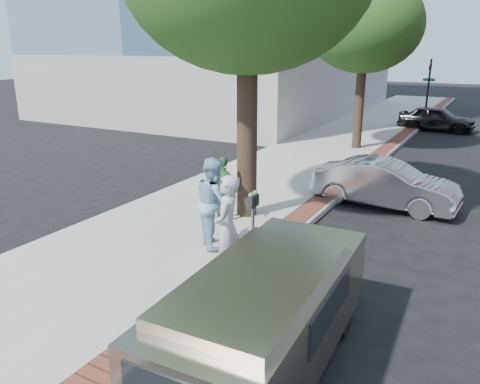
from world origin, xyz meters
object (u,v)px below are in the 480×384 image
Objects in this scene: parking_meter at (253,211)px; van at (271,310)px; person_gray at (227,227)px; bg_car at (437,119)px; person_officer at (214,202)px; sedan_silver at (384,184)px; person_green at (223,189)px.

van is (1.73, -2.76, -0.32)m from parking_meter.
person_gray reaches higher than bg_car.
parking_meter is 0.95m from person_gray.
parking_meter is at bearing -147.50° from person_officer.
sedan_silver is at bearing 89.45° from van.
person_officer is 0.45× the size of van.
van is (2.81, -2.99, -0.27)m from person_officer.
person_officer is at bearing 168.06° from parking_meter.
bg_car is at bearing -51.72° from person_officer.
bg_car is at bearing 5.35° from sedan_silver.
person_green reaches higher than bg_car.
bg_car is (-0.46, 14.60, 0.01)m from sedan_silver.
bg_car is (2.12, 19.66, -0.47)m from person_officer.
bg_car is at bearing 87.02° from parking_meter.
person_gray is at bearing 125.65° from person_green.
parking_meter is 2.46m from person_green.
person_gray reaches higher than van.
sedan_silver is at bearing -128.96° from person_green.
parking_meter is 0.73× the size of person_officer.
person_gray is 1.01× the size of person_officer.
parking_meter is 0.73× the size of person_gray.
parking_meter is at bearing 179.69° from bg_car.
van reaches higher than bg_car.
bg_car is at bearing 89.55° from van.
sedan_silver is at bearing 150.12° from person_gray.
van is at bearing 177.73° from person_officer.
sedan_silver is 0.91× the size of van.
person_gray is at bearing 179.68° from bg_car.
person_officer reaches higher than van.
person_green is 4.84m from sedan_silver.
van reaches higher than sedan_silver.
sedan_silver is (1.55, 6.24, -0.50)m from person_gray.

